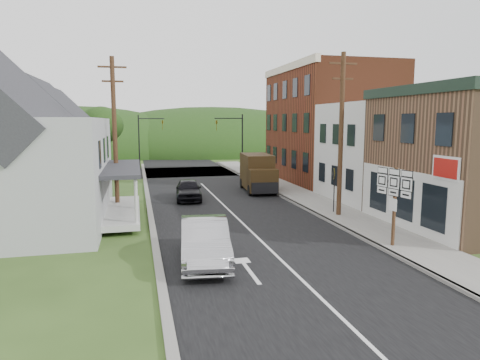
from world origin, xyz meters
TOP-DOWN VIEW (x-y plane):
  - ground at (0.00, 0.00)m, footprint 120.00×120.00m
  - road at (0.00, 10.00)m, footprint 9.00×90.00m
  - cross_road at (0.00, 27.00)m, footprint 60.00×9.00m
  - sidewalk_right at (5.90, 8.00)m, footprint 2.80×55.00m
  - curb_right at (4.55, 8.00)m, footprint 0.20×55.00m
  - curb_left at (-4.65, 8.00)m, footprint 0.30×55.00m
  - storefront_tan at (11.30, 0.00)m, footprint 8.00×8.00m
  - storefront_white at (11.30, 7.50)m, footprint 8.00×7.00m
  - storefront_red at (11.30, 17.00)m, footprint 8.00×12.00m
  - house_gray at (-12.00, 6.00)m, footprint 10.20×12.24m
  - house_blue at (-11.00, 17.00)m, footprint 7.14×8.16m
  - house_cream at (-11.50, 26.00)m, footprint 7.14×8.16m
  - utility_pole_right at (5.60, 3.50)m, footprint 1.60×0.26m
  - utility_pole_left at (-6.50, 8.00)m, footprint 1.60×0.26m
  - traffic_signal_right at (4.30, 23.50)m, footprint 2.87×0.20m
  - traffic_signal_left at (-4.30, 30.50)m, footprint 2.87×0.20m
  - tree_left_d at (-9.00, 32.00)m, footprint 4.80×4.80m
  - forested_ridge at (0.00, 55.00)m, footprint 90.00×30.00m
  - silver_sedan at (-2.89, -2.40)m, footprint 2.28×5.16m
  - dark_sedan at (-1.95, 10.71)m, footprint 2.01×4.28m
  - delivery_van at (3.61, 12.99)m, footprint 2.44×5.19m
  - route_sign_cluster at (5.04, -2.53)m, footprint 0.46×1.86m
  - warning_sign at (5.63, 4.25)m, footprint 0.21×0.69m

SIDE VIEW (x-z plane):
  - ground at x=0.00m, z-range 0.00..0.00m
  - road at x=0.00m, z-range -0.01..0.01m
  - cross_road at x=0.00m, z-range -0.01..0.01m
  - forested_ridge at x=0.00m, z-range -8.00..8.00m
  - curb_left at x=-4.65m, z-range 0.00..0.12m
  - sidewalk_right at x=5.90m, z-range 0.00..0.15m
  - curb_right at x=4.55m, z-range 0.00..0.15m
  - dark_sedan at x=-1.95m, z-range 0.00..1.42m
  - silver_sedan at x=-2.89m, z-range 0.00..1.65m
  - delivery_van at x=3.61m, z-range 0.02..2.84m
  - warning_sign at x=5.63m, z-range 0.51..3.08m
  - route_sign_cluster at x=5.04m, z-range 0.64..3.95m
  - storefront_white at x=11.30m, z-range 0.00..6.50m
  - storefront_tan at x=11.30m, z-range 0.00..7.00m
  - house_blue at x=-11.00m, z-range 0.05..7.33m
  - house_cream at x=-11.50m, z-range 0.05..7.33m
  - traffic_signal_right at x=4.30m, z-range 0.76..6.76m
  - traffic_signal_left at x=-4.30m, z-range 0.76..6.76m
  - house_gray at x=-12.00m, z-range 0.06..8.41m
  - utility_pole_right at x=5.60m, z-range 0.16..9.16m
  - utility_pole_left at x=-6.50m, z-range 0.16..9.16m
  - tree_left_d at x=-9.00m, z-range 1.41..8.35m
  - storefront_red at x=11.30m, z-range 0.00..10.00m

